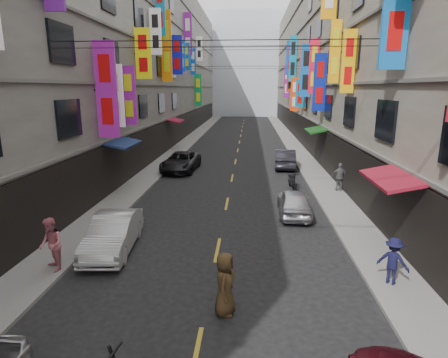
# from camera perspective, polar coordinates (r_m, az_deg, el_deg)

# --- Properties ---
(sidewalk_left) EXTENTS (2.00, 90.00, 0.12)m
(sidewalk_left) POSITION_cam_1_polar(r_m,az_deg,el_deg) (38.64, -6.84, 4.55)
(sidewalk_left) COLOR slate
(sidewalk_left) RESTS_ON ground
(sidewalk_right) EXTENTS (2.00, 90.00, 0.12)m
(sidewalk_right) POSITION_cam_1_polar(r_m,az_deg,el_deg) (38.27, 11.15, 4.30)
(sidewalk_right) COLOR slate
(sidewalk_right) RESTS_ON ground
(building_row_left) EXTENTS (10.14, 90.00, 19.00)m
(building_row_left) POSITION_cam_1_polar(r_m,az_deg,el_deg) (39.86, -16.18, 18.00)
(building_row_left) COLOR gray
(building_row_left) RESTS_ON ground
(building_row_right) EXTENTS (10.14, 90.00, 19.00)m
(building_row_right) POSITION_cam_1_polar(r_m,az_deg,el_deg) (39.14, 20.99, 17.74)
(building_row_right) COLOR #A29987
(building_row_right) RESTS_ON ground
(haze_block) EXTENTS (18.00, 8.00, 22.00)m
(haze_block) POSITION_cam_1_polar(r_m,az_deg,el_deg) (87.62, 3.30, 16.86)
(haze_block) COLOR silver
(haze_block) RESTS_ON ground
(shop_signage) EXTENTS (14.00, 55.00, 12.09)m
(shop_signage) POSITION_cam_1_polar(r_m,az_deg,el_deg) (30.44, 1.69, 19.22)
(shop_signage) COLOR #1037BF
(shop_signage) RESTS_ON ground
(street_awnings) EXTENTS (13.99, 35.20, 0.41)m
(street_awnings) POSITION_cam_1_polar(r_m,az_deg,el_deg) (21.84, -2.53, 5.42)
(street_awnings) COLOR #144C14
(street_awnings) RESTS_ON ground
(overhead_cables) EXTENTS (14.00, 38.04, 1.24)m
(overhead_cables) POSITION_cam_1_polar(r_m,az_deg,el_deg) (25.64, 1.35, 19.65)
(overhead_cables) COLOR black
(overhead_cables) RESTS_ON ground
(lane_markings) EXTENTS (0.12, 80.20, 0.01)m
(lane_markings) POSITION_cam_1_polar(r_m,az_deg,el_deg) (35.04, 1.95, 3.61)
(lane_markings) COLOR gold
(lane_markings) RESTS_ON ground
(scooter_far_right) EXTENTS (0.51, 1.80, 1.14)m
(scooter_far_right) POSITION_cam_1_polar(r_m,az_deg,el_deg) (23.73, 10.38, -0.42)
(scooter_far_right) COLOR black
(scooter_far_right) RESTS_ON ground
(car_left_mid) EXTENTS (1.87, 4.42, 1.42)m
(car_left_mid) POSITION_cam_1_polar(r_m,az_deg,el_deg) (15.13, -16.55, -7.93)
(car_left_mid) COLOR silver
(car_left_mid) RESTS_ON ground
(car_left_far) EXTENTS (2.61, 5.19, 1.41)m
(car_left_far) POSITION_cam_1_polar(r_m,az_deg,el_deg) (28.56, -6.59, 2.64)
(car_left_far) COLOR black
(car_left_far) RESTS_ON ground
(car_right_mid) EXTENTS (1.65, 3.89, 1.31)m
(car_right_mid) POSITION_cam_1_polar(r_m,az_deg,el_deg) (18.82, 10.62, -3.49)
(car_right_mid) COLOR silver
(car_right_mid) RESTS_ON ground
(car_right_far) EXTENTS (1.85, 4.53, 1.46)m
(car_right_far) POSITION_cam_1_polar(r_m,az_deg,el_deg) (29.89, 9.30, 3.09)
(car_right_far) COLOR #2B2A32
(car_right_far) RESTS_ON ground
(pedestrian_lfar) EXTENTS (1.05, 1.08, 1.84)m
(pedestrian_lfar) POSITION_cam_1_polar(r_m,az_deg,el_deg) (13.96, -24.87, -9.06)
(pedestrian_lfar) COLOR #CB6B78
(pedestrian_lfar) RESTS_ON sidewalk_left
(pedestrian_rnear) EXTENTS (1.10, 0.97, 1.52)m
(pedestrian_rnear) POSITION_cam_1_polar(r_m,az_deg,el_deg) (13.09, 24.37, -11.29)
(pedestrian_rnear) COLOR black
(pedestrian_rnear) RESTS_ON sidewalk_right
(pedestrian_rfar) EXTENTS (1.03, 0.63, 1.70)m
(pedestrian_rfar) POSITION_cam_1_polar(r_m,az_deg,el_deg) (23.38, 17.23, 0.30)
(pedestrian_rfar) COLOR #5A5A5C
(pedestrian_rfar) RESTS_ON sidewalk_right
(pedestrian_crossing) EXTENTS (0.70, 0.95, 1.81)m
(pedestrian_crossing) POSITION_cam_1_polar(r_m,az_deg,el_deg) (10.67, 0.15, -15.68)
(pedestrian_crossing) COLOR #47331C
(pedestrian_crossing) RESTS_ON ground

